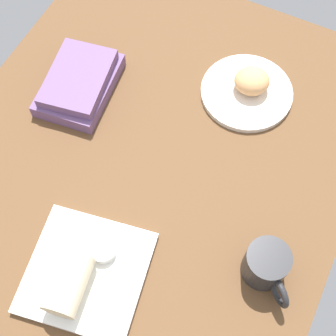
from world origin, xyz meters
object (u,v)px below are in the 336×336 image
book_stack (79,82)px  scone_pastry (252,81)px  round_plate (247,92)px  square_plate (87,272)px  sauce_cup (103,250)px  coffee_mug (267,266)px  breakfast_wrap (68,284)px

book_stack → scone_pastry: bearing=115.4°
round_plate → book_stack: size_ratio=0.94×
round_plate → square_plate: square_plate is taller
round_plate → sauce_cup: size_ratio=4.04×
book_stack → square_plate: bearing=32.3°
scone_pastry → coffee_mug: 44.44cm
scone_pastry → book_stack: size_ratio=0.35×
square_plate → coffee_mug: (-16.07, 31.81, 3.71)cm
scone_pastry → breakfast_wrap: size_ratio=0.72×
square_plate → book_stack: bearing=-147.7°
breakfast_wrap → book_stack: breakfast_wrap is taller
sauce_cup → breakfast_wrap: size_ratio=0.47×
round_plate → coffee_mug: 43.83cm
square_plate → scone_pastry: bearing=167.3°
round_plate → breakfast_wrap: 60.82cm
sauce_cup → breakfast_wrap: (9.23, -1.98, 2.26)cm
breakfast_wrap → sauce_cup: bearing=68.1°
square_plate → book_stack: size_ratio=0.99×
scone_pastry → breakfast_wrap: breakfast_wrap is taller
round_plate → square_plate: (55.12, -12.28, 0.10)cm
sauce_cup → scone_pastry: bearing=167.2°
breakfast_wrap → book_stack: bearing=109.1°
scone_pastry → sauce_cup: scone_pastry is taller
square_plate → sauce_cup: 5.61cm
square_plate → coffee_mug: 35.83cm
breakfast_wrap → square_plate: bearing=68.1°
round_plate → book_stack: 40.31cm
square_plate → book_stack: (-38.54, -24.39, 2.07)cm
book_stack → coffee_mug: size_ratio=2.06×
round_plate → breakfast_wrap: (59.22, -13.16, 4.34)cm
scone_pastry → breakfast_wrap: bearing=-12.7°
round_plate → coffee_mug: size_ratio=1.93×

